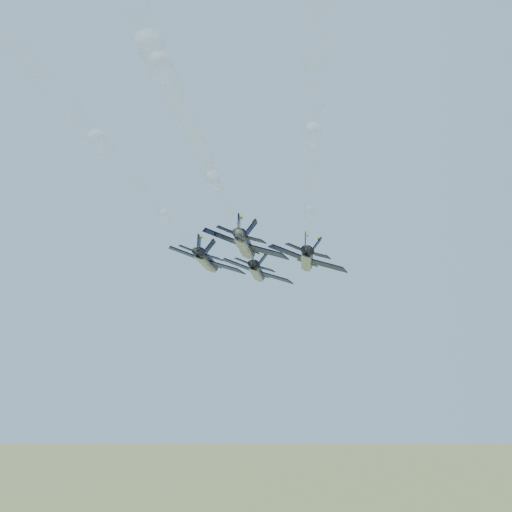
% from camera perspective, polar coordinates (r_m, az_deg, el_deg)
% --- Properties ---
extents(jet_lead, '(13.35, 18.35, 5.59)m').
position_cam_1_polar(jet_lead, '(106.46, 0.15, -1.60)').
color(jet_lead, black).
extents(jet_left, '(13.35, 18.35, 5.59)m').
position_cam_1_polar(jet_left, '(98.47, -4.89, -0.53)').
color(jet_left, black).
extents(jet_right, '(13.35, 18.35, 5.59)m').
position_cam_1_polar(jet_right, '(97.39, 5.15, -0.37)').
color(jet_right, black).
extents(jet_slot, '(13.35, 18.35, 5.59)m').
position_cam_1_polar(jet_slot, '(87.94, -1.05, 1.05)').
color(jet_slot, black).
extents(smoke_trail_lead, '(12.13, 69.09, 2.25)m').
position_cam_1_polar(smoke_trail_lead, '(58.21, -3.33, 9.12)').
color(smoke_trail_lead, white).
extents(smoke_trail_left, '(12.13, 69.09, 2.25)m').
position_cam_1_polar(smoke_trail_left, '(51.76, -13.76, 12.60)').
color(smoke_trail_left, white).
extents(smoke_trail_right, '(12.13, 69.09, 2.25)m').
position_cam_1_polar(smoke_trail_right, '(49.59, 6.10, 13.49)').
color(smoke_trail_right, white).
extents(smoke_trail_slot, '(12.13, 69.09, 2.25)m').
position_cam_1_polar(smoke_trail_slot, '(41.58, -7.66, 19.41)').
color(smoke_trail_slot, white).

